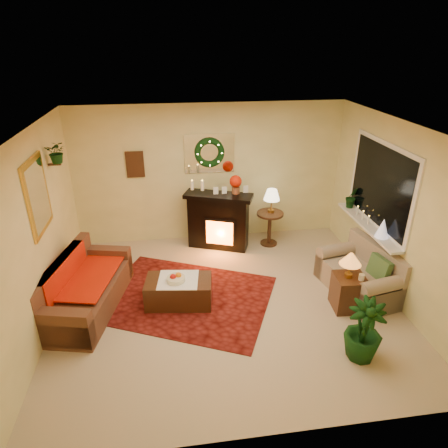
{
  "coord_description": "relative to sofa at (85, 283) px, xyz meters",
  "views": [
    {
      "loc": [
        -0.75,
        -4.88,
        3.65
      ],
      "look_at": [
        0.0,
        0.35,
        1.15
      ],
      "focal_mm": 32.0,
      "sensor_mm": 36.0,
      "label": 1
    }
  ],
  "objects": [
    {
      "name": "floor",
      "position": [
        2.04,
        -0.17,
        -0.43
      ],
      "size": [
        5.0,
        5.0,
        0.0
      ],
      "primitive_type": "plane",
      "color": "beige",
      "rests_on": "ground"
    },
    {
      "name": "ceiling",
      "position": [
        2.04,
        -0.17,
        2.17
      ],
      "size": [
        5.0,
        5.0,
        0.0
      ],
      "primitive_type": "plane",
      "color": "white",
      "rests_on": "ground"
    },
    {
      "name": "wall_back",
      "position": [
        2.04,
        2.08,
        0.87
      ],
      "size": [
        5.0,
        5.0,
        0.0
      ],
      "primitive_type": "plane",
      "color": "#EFD88C",
      "rests_on": "ground"
    },
    {
      "name": "wall_front",
      "position": [
        2.04,
        -2.42,
        0.87
      ],
      "size": [
        5.0,
        5.0,
        0.0
      ],
      "primitive_type": "plane",
      "color": "#EFD88C",
      "rests_on": "ground"
    },
    {
      "name": "wall_left",
      "position": [
        -0.46,
        -0.17,
        0.87
      ],
      "size": [
        4.5,
        4.5,
        0.0
      ],
      "primitive_type": "plane",
      "color": "#EFD88C",
      "rests_on": "ground"
    },
    {
      "name": "wall_right",
      "position": [
        4.54,
        -0.17,
        0.87
      ],
      "size": [
        4.5,
        4.5,
        0.0
      ],
      "primitive_type": "plane",
      "color": "#EFD88C",
      "rests_on": "ground"
    },
    {
      "name": "area_rug",
      "position": [
        1.42,
        0.04,
        -0.42
      ],
      "size": [
        3.06,
        2.75,
        0.01
      ],
      "primitive_type": "cube",
      "rotation": [
        0.0,
        0.0,
        -0.43
      ],
      "color": "#5C020A",
      "rests_on": "floor"
    },
    {
      "name": "sofa",
      "position": [
        0.0,
        0.0,
        0.0
      ],
      "size": [
        1.19,
        1.96,
        0.78
      ],
      "primitive_type": "cube",
      "rotation": [
        0.0,
        0.0,
        -0.23
      ],
      "color": "#492B22",
      "rests_on": "floor"
    },
    {
      "name": "red_throw",
      "position": [
        -0.02,
        0.14,
        0.02
      ],
      "size": [
        0.78,
        1.27,
        0.02
      ],
      "primitive_type": "cube",
      "color": "red",
      "rests_on": "sofa"
    },
    {
      "name": "fireplace",
      "position": [
        2.14,
        1.62,
        0.12
      ],
      "size": [
        1.14,
        0.72,
        1.0
      ],
      "primitive_type": "cube",
      "rotation": [
        0.0,
        0.0,
        -0.37
      ],
      "color": "black",
      "rests_on": "floor"
    },
    {
      "name": "poinsettia",
      "position": [
        2.45,
        1.6,
        0.87
      ],
      "size": [
        0.22,
        0.22,
        0.22
      ],
      "primitive_type": "sphere",
      "color": "red",
      "rests_on": "fireplace"
    },
    {
      "name": "mantel_candle_a",
      "position": [
        1.68,
        1.62,
        0.83
      ],
      "size": [
        0.06,
        0.06,
        0.17
      ],
      "primitive_type": "cylinder",
      "color": "white",
      "rests_on": "fireplace"
    },
    {
      "name": "mantel_candle_b",
      "position": [
        1.85,
        1.57,
        0.83
      ],
      "size": [
        0.06,
        0.06,
        0.18
      ],
      "primitive_type": "cylinder",
      "color": "white",
      "rests_on": "fireplace"
    },
    {
      "name": "mantel_mirror",
      "position": [
        2.04,
        2.06,
        1.27
      ],
      "size": [
        0.92,
        0.02,
        0.72
      ],
      "primitive_type": "cube",
      "color": "white",
      "rests_on": "wall_back"
    },
    {
      "name": "wreath",
      "position": [
        2.04,
        2.02,
        1.29
      ],
      "size": [
        0.55,
        0.11,
        0.55
      ],
      "primitive_type": "torus",
      "rotation": [
        1.57,
        0.0,
        0.0
      ],
      "color": "#194719",
      "rests_on": "wall_back"
    },
    {
      "name": "wall_art",
      "position": [
        0.69,
        2.06,
        1.12
      ],
      "size": [
        0.32,
        0.03,
        0.48
      ],
      "primitive_type": "cube",
      "color": "#381E11",
      "rests_on": "wall_back"
    },
    {
      "name": "gold_mirror",
      "position": [
        -0.44,
        0.13,
        1.32
      ],
      "size": [
        0.03,
        0.84,
        1.0
      ],
      "primitive_type": "cube",
      "color": "gold",
      "rests_on": "wall_left"
    },
    {
      "name": "hanging_plant",
      "position": [
        -0.3,
        0.88,
        1.54
      ],
      "size": [
        0.33,
        0.28,
        0.36
      ],
      "primitive_type": "imported",
      "color": "#194719",
      "rests_on": "wall_left"
    },
    {
      "name": "loveseat",
      "position": [
        4.1,
        -0.17,
        -0.01
      ],
      "size": [
        1.01,
        1.44,
        0.76
      ],
      "primitive_type": "cube",
      "rotation": [
        0.0,
        0.0,
        0.2
      ],
      "color": "gray",
      "rests_on": "floor"
    },
    {
      "name": "window_frame",
      "position": [
        4.53,
        0.38,
        1.12
      ],
      "size": [
        0.03,
        1.86,
        1.36
      ],
      "primitive_type": "cube",
      "color": "white",
      "rests_on": "wall_right"
    },
    {
      "name": "window_glass",
      "position": [
        4.51,
        0.38,
        1.12
      ],
      "size": [
        0.02,
        1.7,
        1.22
      ],
      "primitive_type": "cube",
      "color": "black",
      "rests_on": "wall_right"
    },
    {
      "name": "window_sill",
      "position": [
        4.42,
        0.38,
        0.44
      ],
      "size": [
        0.22,
        1.86,
        0.04
      ],
      "primitive_type": "cube",
      "color": "white",
      "rests_on": "wall_right"
    },
    {
      "name": "mini_tree",
      "position": [
        4.41,
        -0.07,
        0.61
      ],
      "size": [
        0.2,
        0.2,
        0.3
      ],
      "primitive_type": "cone",
      "color": "white",
      "rests_on": "window_sill"
    },
    {
      "name": "sill_plant",
      "position": [
        4.44,
        1.09,
        0.65
      ],
      "size": [
        0.28,
        0.23,
        0.51
      ],
      "primitive_type": "imported",
      "color": "#1C5318",
      "rests_on": "window_sill"
    },
    {
      "name": "side_table_round",
      "position": [
        3.12,
        1.58,
        -0.1
      ],
      "size": [
        0.56,
        0.56,
        0.65
      ],
      "primitive_type": "cylinder",
      "rotation": [
        0.0,
        0.0,
        -0.12
      ],
      "color": "black",
      "rests_on": "floor"
    },
    {
      "name": "lamp_cream",
      "position": [
        3.13,
        1.61,
        0.45
      ],
      "size": [
        0.3,
        0.3,
        0.46
      ],
      "primitive_type": "cone",
      "color": "#FFEAB9",
      "rests_on": "side_table_round"
    },
    {
      "name": "end_table_square",
      "position": [
        3.77,
        -0.53,
        -0.16
      ],
      "size": [
        0.46,
        0.46,
        0.53
      ],
      "primitive_type": "cube",
      "rotation": [
        0.0,
        0.0,
        -0.07
      ],
      "color": "black",
      "rests_on": "floor"
    },
    {
      "name": "lamp_tiffany",
      "position": [
        3.73,
        -0.52,
        0.31
      ],
      "size": [
        0.31,
        0.31,
        0.45
      ],
      "primitive_type": "cone",
      "color": "orange",
      "rests_on": "end_table_square"
    },
    {
      "name": "coffee_table",
      "position": [
        1.32,
        -0.07,
        -0.22
      ],
      "size": [
        1.02,
        0.65,
        0.4
      ],
      "primitive_type": "cube",
      "rotation": [
        0.0,
        0.0,
        -0.13
      ],
      "color": "#451D10",
      "rests_on": "floor"
    },
    {
      "name": "fruit_bowl",
      "position": [
        1.29,
        -0.11,
        0.02
      ],
      "size": [
        0.27,
        0.27,
        0.06
      ],
      "primitive_type": "cylinder",
      "color": "#E9E7C3",
      "rests_on": "coffee_table"
    },
    {
      "name": "floor_palm",
      "position": [
        3.52,
        -1.51,
        0.02
      ],
      "size": [
        1.67,
        1.67,
        2.46
      ],
      "primitive_type": "imported",
      "rotation": [
        0.0,
        0.0,
        -0.25
      ],
      "color": "#285A2F",
      "rests_on": "floor"
    }
  ]
}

